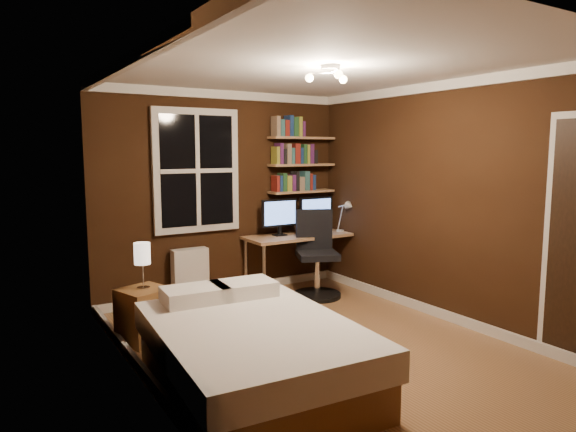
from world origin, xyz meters
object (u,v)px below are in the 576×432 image
desk (301,239)px  office_chair (316,263)px  bed (252,353)px  bedside_lamp (143,266)px  monitor_right (316,214)px  nightstand (144,315)px  desk_lamp (344,216)px  radiator (190,275)px  monitor_left (280,217)px

desk → office_chair: 0.47m
bed → bedside_lamp: 1.51m
desk → office_chair: office_chair is taller
bedside_lamp → monitor_right: monitor_right is taller
nightstand → office_chair: (2.25, 0.40, 0.16)m
nightstand → desk_lamp: (2.87, 0.66, 0.68)m
bed → desk_lamp: size_ratio=4.52×
radiator → monitor_left: (1.17, -0.11, 0.63)m
radiator → nightstand: bearing=-130.2°
monitor_left → desk_lamp: monitor_left is taller
nightstand → desk_lamp: 3.02m
desk → radiator: bearing=172.7°
bed → bedside_lamp: bearing=111.0°
bedside_lamp → bed: bearing=-73.2°
monitor_left → nightstand: bearing=-156.3°
office_chair → bed: bearing=-112.4°
nightstand → desk_lamp: bearing=-5.3°
bed → monitor_right: monitor_right is taller
desk → office_chair: bearing=-95.8°
bedside_lamp → radiator: bearing=49.8°
desk_lamp → monitor_right: bearing=143.8°
desk → monitor_right: 0.41m
bed → monitor_left: size_ratio=3.93×
desk → nightstand: bearing=-160.7°
bedside_lamp → office_chair: (2.25, 0.40, -0.32)m
bedside_lamp → monitor_left: monitor_left is taller
bed → radiator: 2.40m
radiator → office_chair: office_chair is taller
bedside_lamp → desk_lamp: bearing=12.9°
bed → nightstand: bed is taller
desk → desk_lamp: size_ratio=3.40×
bedside_lamp → office_chair: 2.31m
monitor_right → office_chair: size_ratio=0.48×
nightstand → desk: size_ratio=0.34×
office_chair → bedside_lamp: bearing=-146.4°
office_chair → nightstand: bearing=-146.4°
bed → monitor_left: monitor_left is taller
bed → office_chair: bearing=48.4°
bedside_lamp → desk_lamp: (2.87, 0.66, 0.21)m
nightstand → monitor_left: monitor_left is taller
monitor_left → bedside_lamp: bearing=-156.3°
monitor_right → desk_lamp: 0.37m
monitor_left → monitor_right: (0.56, 0.00, 0.00)m
radiator → desk: desk is taller
desk_lamp → bed: bearing=-140.3°
nightstand → office_chair: 2.29m
bed → monitor_left: bearing=59.0°
bedside_lamp → desk: bedside_lamp is taller
radiator → desk: (1.45, -0.19, 0.33)m
monitor_left → office_chair: (0.24, -0.48, -0.53)m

